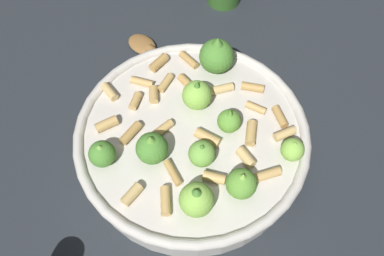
{
  "coord_description": "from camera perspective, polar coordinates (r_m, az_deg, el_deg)",
  "views": [
    {
      "loc": [
        0.23,
        0.14,
        0.49
      ],
      "look_at": [
        0.0,
        0.0,
        0.06
      ],
      "focal_mm": 38.06,
      "sensor_mm": 36.0,
      "label": 1
    }
  ],
  "objects": [
    {
      "name": "wooden_spoon",
      "position": [
        0.63,
        -2.35,
        8.19
      ],
      "size": [
        0.08,
        0.23,
        0.02
      ],
      "color": "olive",
      "rests_on": "ground"
    },
    {
      "name": "ground_plane",
      "position": [
        0.56,
        -0.0,
        -3.39
      ],
      "size": [
        2.4,
        2.4,
        0.0
      ],
      "primitive_type": "plane",
      "color": "#23282D"
    },
    {
      "name": "cooking_pan",
      "position": [
        0.53,
        0.09,
        -1.53
      ],
      "size": [
        0.3,
        0.3,
        0.11
      ],
      "color": "beige",
      "rests_on": "ground"
    }
  ]
}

